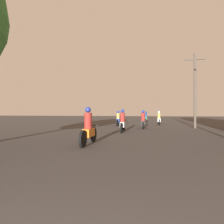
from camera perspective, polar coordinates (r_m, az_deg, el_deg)
name	(u,v)px	position (r m, az deg, el deg)	size (l,w,h in m)	color
motorcycle_orange	(89,129)	(7.43, -7.67, -5.68)	(0.60, 2.02, 1.58)	black
motorcycle_silver	(123,123)	(12.04, 3.50, -3.55)	(0.60, 1.94, 1.56)	black
motorcycle_black	(143,121)	(14.74, 10.12, -2.98)	(0.60, 2.00, 1.52)	black
motorcycle_blue	(118,120)	(17.40, 2.04, -2.50)	(0.60, 1.95, 1.51)	black
motorcycle_white	(159,119)	(19.43, 15.07, -2.27)	(0.60, 2.00, 1.49)	black
motorcycle_green	(146,118)	(24.75, 11.01, -1.83)	(0.60, 2.06, 1.47)	black
utility_pole_far	(195,89)	(16.42, 25.48, 6.81)	(1.60, 0.20, 6.32)	#4C4238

